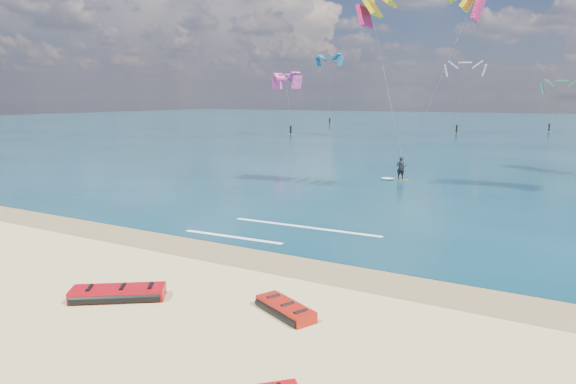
# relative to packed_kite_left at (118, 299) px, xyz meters

# --- Properties ---
(ground) EXTENTS (320.00, 320.00, 0.00)m
(ground) POSITION_rel_packed_kite_left_xyz_m (-0.13, 42.41, 0.00)
(ground) COLOR tan
(ground) RESTS_ON ground
(wet_sand_strip) EXTENTS (320.00, 2.40, 0.01)m
(wet_sand_strip) POSITION_rel_packed_kite_left_xyz_m (-0.13, 5.41, 0.00)
(wet_sand_strip) COLOR brown
(wet_sand_strip) RESTS_ON ground
(sea) EXTENTS (320.00, 200.00, 0.04)m
(sea) POSITION_rel_packed_kite_left_xyz_m (-0.13, 106.41, 0.02)
(sea) COLOR #0A2D38
(sea) RESTS_ON ground
(packed_kite_left) EXTENTS (3.16, 2.72, 0.44)m
(packed_kite_left) POSITION_rel_packed_kite_left_xyz_m (0.00, 0.00, 0.00)
(packed_kite_left) COLOR #A80911
(packed_kite_left) RESTS_ON ground
(packed_kite_mid) EXTENTS (2.46, 1.88, 0.38)m
(packed_kite_mid) POSITION_rel_packed_kite_left_xyz_m (5.00, 1.55, 0.00)
(packed_kite_mid) COLOR #A9170B
(packed_kite_mid) RESTS_ON ground
(kitesurfer_main) EXTENTS (8.65, 7.23, 13.80)m
(kitesurfer_main) POSITION_rel_packed_kite_left_xyz_m (1.89, 23.54, 7.16)
(kitesurfer_main) COLOR gold
(kitesurfer_main) RESTS_ON sea
(shoreline_foam) EXTENTS (8.22, 3.61, 0.01)m
(shoreline_foam) POSITION_rel_packed_kite_left_xyz_m (0.20, 9.29, 0.04)
(shoreline_foam) COLOR white
(shoreline_foam) RESTS_ON ground
(distant_kites) EXTENTS (79.04, 35.18, 14.88)m
(distant_kites) POSITION_rel_packed_kite_left_xyz_m (-7.49, 80.12, 5.72)
(distant_kites) COLOR #20618D
(distant_kites) RESTS_ON ground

